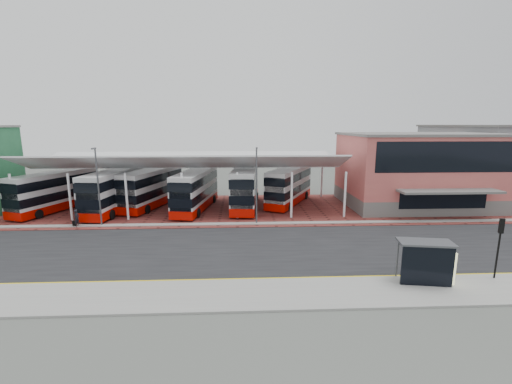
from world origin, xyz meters
TOP-DOWN VIEW (x-y plane):
  - ground at (0.00, 0.00)m, footprint 140.00×140.00m
  - road at (0.00, -1.00)m, footprint 120.00×14.00m
  - forecourt at (2.00, 13.00)m, footprint 72.00×16.00m
  - sidewalk at (0.00, -9.00)m, footprint 120.00×4.00m
  - north_kerb at (0.00, 6.20)m, footprint 120.00×0.80m
  - yellow_line_near at (0.00, -7.00)m, footprint 120.00×0.12m
  - yellow_line_far at (0.00, -6.70)m, footprint 120.00×0.12m
  - canopy at (-6.00, 13.94)m, footprint 37.00×11.63m
  - terminal at (23.00, 13.92)m, footprint 18.40×14.40m
  - lamp_west at (-14.00, 6.27)m, footprint 0.16×0.90m
  - lamp_east at (2.00, 6.27)m, footprint 0.16×0.90m
  - bus_0 at (-21.95, 13.09)m, footprint 6.27×11.53m
  - bus_1 at (-14.67, 12.54)m, footprint 4.20×12.18m
  - bus_2 at (-10.81, 14.79)m, footprint 5.71×11.76m
  - bus_3 at (-5.11, 12.83)m, footprint 4.53×11.81m
  - bus_4 at (0.94, 13.78)m, footprint 3.75×12.28m
  - bus_5 at (6.74, 15.42)m, footprint 7.40×11.40m
  - pedestrian at (-16.31, 6.00)m, footprint 0.54×0.72m
  - suitcase at (-16.67, 6.15)m, footprint 0.34×0.24m
  - bus_shelter at (12.51, -8.21)m, footprint 3.63×2.11m
  - traffic_signal_west at (17.41, -7.60)m, footprint 0.33×0.30m

SIDE VIEW (x-z plane):
  - ground at x=0.00m, z-range 0.00..0.00m
  - road at x=0.00m, z-range 0.00..0.02m
  - yellow_line_near at x=0.00m, z-range 0.02..0.03m
  - yellow_line_far at x=0.00m, z-range 0.02..0.03m
  - forecourt at x=2.00m, z-range 0.00..0.06m
  - sidewalk at x=0.00m, z-range 0.00..0.14m
  - north_kerb at x=0.00m, z-range 0.00..0.14m
  - suitcase at x=-16.67m, z-range 0.06..0.64m
  - pedestrian at x=-16.31m, z-range 0.06..1.84m
  - bus_shelter at x=12.51m, z-range 0.48..3.23m
  - bus_0 at x=-21.95m, z-range 0.05..4.71m
  - bus_5 at x=6.74m, z-range 0.04..4.75m
  - bus_2 at x=-10.81m, z-range 0.04..4.77m
  - bus_3 at x=-5.11m, z-range 0.04..4.80m
  - bus_1 at x=-14.67m, z-range 0.04..4.96m
  - bus_4 at x=0.94m, z-range 0.04..5.03m
  - traffic_signal_west at x=17.41m, z-range 0.83..4.98m
  - lamp_west at x=-14.00m, z-range 0.32..8.40m
  - lamp_east at x=2.00m, z-range 0.32..8.40m
  - terminal at x=23.00m, z-range 0.03..9.28m
  - canopy at x=-6.00m, z-range 2.26..9.33m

